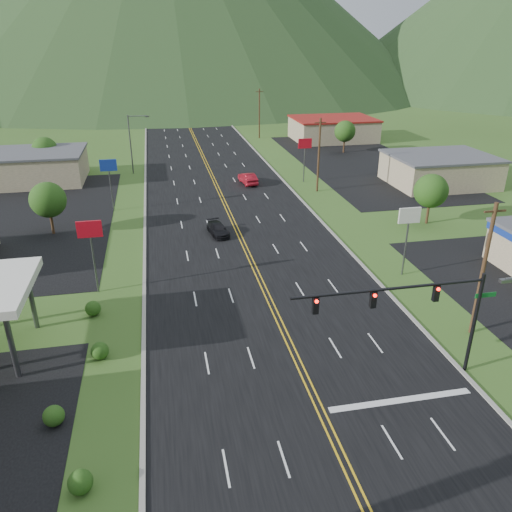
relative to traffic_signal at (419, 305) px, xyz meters
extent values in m
cylinder|color=black|center=(4.02, 0.00, -1.83)|extent=(0.24, 0.24, 7.00)
cylinder|color=black|center=(-1.98, 0.00, 1.27)|extent=(12.00, 0.18, 0.18)
cube|color=#0C591E|center=(4.42, 0.00, 0.17)|extent=(1.40, 0.06, 0.30)
cube|color=black|center=(1.02, 0.00, 0.67)|extent=(0.35, 0.28, 1.05)
sphere|color=#FF0C05|center=(1.02, -0.18, 1.02)|extent=(0.22, 0.22, 0.22)
cube|color=black|center=(-2.98, 0.00, 0.67)|extent=(0.35, 0.28, 1.05)
sphere|color=#FF0C05|center=(-2.98, -0.18, 1.02)|extent=(0.22, 0.22, 0.22)
cube|color=black|center=(-6.48, 0.00, 0.67)|extent=(0.35, 0.28, 1.05)
sphere|color=#FF0C05|center=(-6.48, -0.18, 1.02)|extent=(0.22, 0.22, 0.22)
cube|color=#59595E|center=(2.14, -4.00, 3.37)|extent=(0.60, 0.25, 0.18)
cylinder|color=#59595E|center=(-18.48, 56.00, -0.83)|extent=(0.20, 0.20, 9.00)
cylinder|color=#59595E|center=(-17.04, 56.00, 3.47)|extent=(2.88, 0.12, 0.12)
cube|color=#59595E|center=(-15.60, 56.00, 3.37)|extent=(0.60, 0.25, 0.18)
cylinder|color=#59595E|center=(-24.48, 5.00, -2.83)|extent=(0.36, 0.36, 5.00)
cylinder|color=#59595E|center=(-24.48, 11.00, -2.83)|extent=(0.36, 0.36, 5.00)
cube|color=#C7AF8A|center=(-34.48, 54.00, -3.23)|extent=(18.00, 11.00, 4.20)
cube|color=#4C4C51|center=(-34.48, 54.00, -0.98)|extent=(18.40, 11.40, 0.30)
cube|color=#C7AF8A|center=(25.52, 41.00, -3.33)|extent=(14.00, 11.00, 4.00)
cube|color=#4C4C51|center=(25.52, 41.00, -1.18)|extent=(14.40, 11.40, 0.30)
cube|color=#C7AF8A|center=(21.52, 76.00, -3.23)|extent=(16.00, 12.00, 4.20)
cube|color=maroon|center=(21.52, 76.00, -0.98)|extent=(16.40, 12.40, 0.30)
cylinder|color=#59595E|center=(-20.48, 16.00, -2.83)|extent=(0.16, 0.16, 5.00)
cube|color=#BA0A1A|center=(-20.48, 16.00, 0.37)|extent=(2.00, 0.18, 1.40)
cylinder|color=#59595E|center=(-20.48, 38.00, -2.83)|extent=(0.16, 0.16, 5.00)
cube|color=navy|center=(-20.48, 38.00, 0.37)|extent=(2.00, 0.18, 1.40)
cylinder|color=#59595E|center=(6.52, 14.00, -2.83)|extent=(0.16, 0.16, 5.00)
cube|color=white|center=(6.52, 14.00, 0.37)|extent=(2.00, 0.18, 1.40)
cylinder|color=#59595E|center=(6.52, 46.00, -2.83)|extent=(0.16, 0.16, 5.00)
cube|color=#BA0A1A|center=(6.52, 46.00, 0.37)|extent=(2.00, 0.18, 1.40)
cylinder|color=#382314|center=(-26.48, 31.00, -3.83)|extent=(0.30, 0.30, 3.00)
sphere|color=#214E16|center=(-26.48, 31.00, -1.43)|extent=(3.84, 3.84, 3.84)
cylinder|color=#382314|center=(-31.48, 58.00, -3.83)|extent=(0.30, 0.30, 3.00)
sphere|color=#214E16|center=(-31.48, 58.00, -1.43)|extent=(3.84, 3.84, 3.84)
cylinder|color=#382314|center=(15.52, 26.00, -3.83)|extent=(0.30, 0.30, 3.00)
sphere|color=#214E16|center=(15.52, 26.00, -1.43)|extent=(3.84, 3.84, 3.84)
cylinder|color=#382314|center=(19.52, 64.00, -3.83)|extent=(0.30, 0.30, 3.00)
sphere|color=#214E16|center=(19.52, 64.00, -1.43)|extent=(3.84, 3.84, 3.84)
cylinder|color=#382314|center=(7.02, 4.00, -0.33)|extent=(0.28, 0.28, 10.00)
cube|color=#382314|center=(7.02, 4.00, 4.07)|extent=(1.60, 0.12, 0.12)
cylinder|color=#382314|center=(7.02, 41.00, -0.33)|extent=(0.28, 0.28, 10.00)
cube|color=#382314|center=(7.02, 41.00, 4.07)|extent=(1.60, 0.12, 0.12)
cylinder|color=#382314|center=(7.02, 81.00, -0.33)|extent=(0.28, 0.28, 10.00)
cube|color=#382314|center=(7.02, 81.00, 4.07)|extent=(1.60, 0.12, 0.12)
cylinder|color=#382314|center=(7.02, 121.00, -0.33)|extent=(0.28, 0.28, 10.00)
cube|color=#382314|center=(7.02, 121.00, 4.07)|extent=(1.60, 0.12, 0.12)
imported|color=black|center=(-8.75, 27.11, -4.71)|extent=(2.41, 4.48, 1.23)
imported|color=maroon|center=(-1.82, 46.55, -4.53)|extent=(2.29, 5.03, 1.60)
camera|label=1|loc=(-14.67, -23.60, 14.76)|focal=35.00mm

